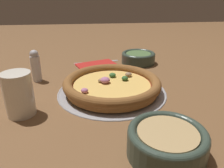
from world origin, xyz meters
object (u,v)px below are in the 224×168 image
(pizza, at_px, (112,84))
(bowl_near, at_px, (167,141))
(napkin, at_px, (96,64))
(drinking_cup, at_px, (19,94))
(fork, at_px, (94,62))
(pepper_shaker, at_px, (36,66))
(bowl_far, at_px, (138,57))
(pizza_tray, at_px, (112,91))

(pizza, height_order, bowl_near, bowl_near)
(pizza, distance_m, napkin, 0.28)
(bowl_near, relative_size, drinking_cup, 1.34)
(napkin, distance_m, fork, 0.04)
(pizza, relative_size, fork, 1.54)
(pizza, distance_m, bowl_near, 0.30)
(pepper_shaker, bearing_deg, bowl_far, 21.97)
(napkin, distance_m, pepper_shaker, 0.27)
(bowl_far, bearing_deg, bowl_near, -97.40)
(drinking_cup, bearing_deg, napkin, 61.04)
(bowl_far, bearing_deg, pizza_tray, -117.58)
(fork, bearing_deg, bowl_far, 162.61)
(drinking_cup, height_order, fork, drinking_cup)
(bowl_far, distance_m, pepper_shaker, 0.43)
(drinking_cup, bearing_deg, bowl_far, 44.50)
(bowl_near, relative_size, pepper_shaker, 1.36)
(pizza_tray, distance_m, napkin, 0.28)
(pizza_tray, height_order, bowl_far, bowl_far)
(pizza_tray, bearing_deg, bowl_far, 62.42)
(pizza_tray, bearing_deg, drinking_cup, -156.92)
(pizza_tray, height_order, pizza, pizza)
(fork, bearing_deg, pizza_tray, 89.02)
(bowl_near, xyz_separation_m, drinking_cup, (-0.32, 0.19, 0.03))
(napkin, height_order, pepper_shaker, pepper_shaker)
(napkin, bearing_deg, pepper_shaker, -144.60)
(drinking_cup, height_order, pepper_shaker, drinking_cup)
(bowl_near, relative_size, bowl_far, 1.05)
(pizza_tray, xyz_separation_m, napkin, (-0.04, 0.27, 0.00))
(pizza, relative_size, bowl_near, 1.99)
(pepper_shaker, bearing_deg, pizza_tray, -25.70)
(pizza_tray, distance_m, bowl_near, 0.30)
(drinking_cup, xyz_separation_m, pepper_shaker, (-0.00, 0.23, -0.00))
(pepper_shaker, bearing_deg, fork, 42.46)
(bowl_near, xyz_separation_m, pepper_shaker, (-0.32, 0.41, 0.02))
(pizza_tray, bearing_deg, pizza, 102.45)
(pizza, bearing_deg, bowl_near, -76.13)
(pepper_shaker, bearing_deg, napkin, 35.40)
(napkin, bearing_deg, pizza, -82.25)
(pizza, xyz_separation_m, bowl_near, (0.07, -0.29, 0.00))
(bowl_near, bearing_deg, pepper_shaker, 128.01)
(pizza, xyz_separation_m, napkin, (-0.04, 0.27, -0.02))
(bowl_near, distance_m, napkin, 0.58)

